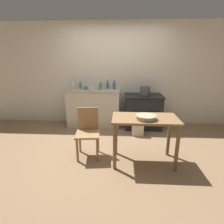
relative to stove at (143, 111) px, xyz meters
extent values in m
plane|color=#896B4C|center=(-0.73, -1.23, -0.42)|extent=(14.00, 14.00, 0.00)
cube|color=beige|center=(-0.73, 0.35, 0.86)|extent=(8.00, 0.07, 2.55)
cube|color=beige|center=(-1.24, 0.06, 0.04)|extent=(1.30, 0.52, 0.91)
cube|color=#A9A08F|center=(-1.24, 0.06, 0.51)|extent=(1.33, 0.55, 0.03)
cube|color=black|center=(0.00, 0.00, -0.02)|extent=(0.87, 0.63, 0.79)
cube|color=black|center=(0.00, 0.00, 0.39)|extent=(0.91, 0.67, 0.04)
cube|color=black|center=(0.00, -0.32, -0.07)|extent=(0.61, 0.01, 0.33)
cube|color=olive|center=(-0.16, -1.61, 0.34)|extent=(1.02, 0.57, 0.03)
cylinder|color=brown|center=(-0.62, -1.85, -0.05)|extent=(0.06, 0.06, 0.74)
cylinder|color=brown|center=(0.30, -1.85, -0.05)|extent=(0.06, 0.06, 0.74)
cylinder|color=brown|center=(-0.62, -1.37, -0.05)|extent=(0.06, 0.06, 0.74)
cylinder|color=brown|center=(0.30, -1.37, -0.05)|extent=(0.06, 0.06, 0.74)
cube|color=#997047|center=(-1.10, -1.50, 0.01)|extent=(0.44, 0.44, 0.03)
cube|color=#997047|center=(-1.12, -1.31, 0.23)|extent=(0.36, 0.07, 0.41)
cylinder|color=#997047|center=(-1.25, -1.68, -0.21)|extent=(0.04, 0.04, 0.41)
cylinder|color=#997047|center=(-0.92, -1.65, -0.21)|extent=(0.04, 0.04, 0.41)
cylinder|color=#997047|center=(-1.28, -1.35, -0.21)|extent=(0.04, 0.04, 0.41)
cylinder|color=#997047|center=(-0.95, -1.32, -0.21)|extent=(0.04, 0.04, 0.41)
cube|color=beige|center=(-0.16, -0.51, -0.25)|extent=(0.26, 0.18, 0.34)
cylinder|color=#4C4C51|center=(0.02, -0.07, 0.51)|extent=(0.24, 0.24, 0.20)
cylinder|color=#4C4C51|center=(0.02, -0.07, 0.62)|extent=(0.25, 0.25, 0.02)
sphere|color=black|center=(0.02, -0.07, 0.64)|extent=(0.02, 0.02, 0.02)
cylinder|color=tan|center=(-0.16, -1.70, 0.39)|extent=(0.29, 0.29, 0.06)
cylinder|color=tan|center=(-0.16, -1.70, 0.42)|extent=(0.31, 0.31, 0.01)
cylinder|color=#3D5675|center=(-0.73, 0.14, 0.61)|extent=(0.07, 0.07, 0.17)
cylinder|color=#3D5675|center=(-0.73, 0.14, 0.72)|extent=(0.03, 0.03, 0.06)
cylinder|color=#517F5B|center=(-1.06, 0.10, 0.60)|extent=(0.08, 0.08, 0.14)
cylinder|color=#517F5B|center=(-1.06, 0.10, 0.70)|extent=(0.03, 0.03, 0.06)
cylinder|color=#517F5B|center=(-1.59, 0.20, 0.59)|extent=(0.06, 0.06, 0.14)
cylinder|color=#517F5B|center=(-1.59, 0.20, 0.69)|extent=(0.02, 0.02, 0.05)
cylinder|color=#3D5675|center=(-0.90, 0.22, 0.60)|extent=(0.06, 0.06, 0.15)
cylinder|color=#3D5675|center=(-0.90, 0.22, 0.71)|extent=(0.02, 0.02, 0.06)
cylinder|color=silver|center=(-1.76, 0.11, 0.62)|extent=(0.07, 0.07, 0.19)
cylinder|color=silver|center=(-1.76, 0.11, 0.76)|extent=(0.03, 0.03, 0.08)
cylinder|color=#4C6B99|center=(-1.41, 0.00, 0.56)|extent=(0.09, 0.09, 0.08)
cylinder|color=silver|center=(-1.25, -0.05, 0.57)|extent=(0.07, 0.07, 0.10)
camera|label=1|loc=(-0.53, -4.22, 1.21)|focal=28.00mm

